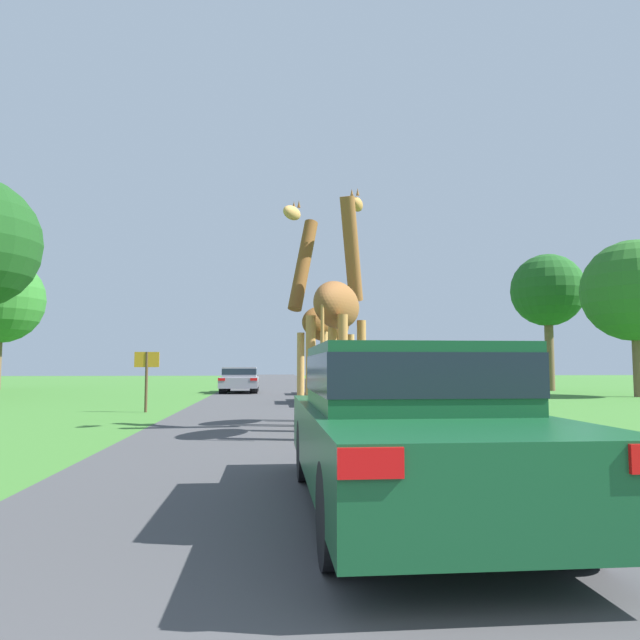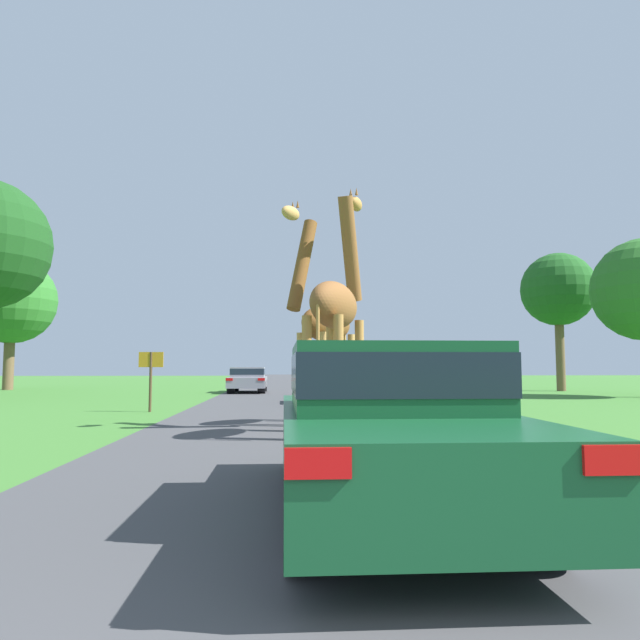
% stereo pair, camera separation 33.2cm
% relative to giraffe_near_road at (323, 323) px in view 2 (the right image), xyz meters
% --- Properties ---
extents(road, '(6.52, 120.00, 0.00)m').
position_rel_giraffe_near_road_xyz_m(road, '(-0.57, 17.27, -2.29)').
color(road, '#424244').
rests_on(road, ground).
extents(giraffe_near_road, '(1.93, 2.34, 4.90)m').
position_rel_giraffe_near_road_xyz_m(giraffe_near_road, '(0.00, 0.00, 0.00)').
color(giraffe_near_road, tan).
rests_on(giraffe_near_road, ground).
extents(giraffe_companion, '(1.54, 2.71, 5.18)m').
position_rel_giraffe_near_road_xyz_m(giraffe_companion, '(0.13, -2.05, 0.14)').
color(giraffe_companion, '#B77F3D').
rests_on(giraffe_companion, ground).
extents(car_lead_maroon, '(1.85, 4.78, 1.51)m').
position_rel_giraffe_near_road_xyz_m(car_lead_maroon, '(0.03, -7.76, -1.49)').
color(car_lead_maroon, '#144C28').
rests_on(car_lead_maroon, ground).
extents(car_queue_right, '(1.99, 4.67, 1.39)m').
position_rel_giraffe_near_road_xyz_m(car_queue_right, '(1.20, 7.43, -1.55)').
color(car_queue_right, black).
rests_on(car_queue_right, ground).
extents(car_queue_left, '(1.99, 4.46, 1.33)m').
position_rel_giraffe_near_road_xyz_m(car_queue_left, '(1.67, 13.59, -1.57)').
color(car_queue_left, maroon).
rests_on(car_queue_left, ground).
extents(car_far_ahead, '(1.83, 3.97, 1.27)m').
position_rel_giraffe_near_road_xyz_m(car_far_ahead, '(-2.68, 15.96, -1.61)').
color(car_far_ahead, gray).
rests_on(car_far_ahead, ground).
extents(tree_left_edge, '(3.91, 3.91, 7.40)m').
position_rel_giraffe_near_road_xyz_m(tree_left_edge, '(13.84, 16.52, 3.10)').
color(tree_left_edge, brown).
rests_on(tree_left_edge, ground).
extents(tree_far_right, '(4.85, 4.85, 7.43)m').
position_rel_giraffe_near_road_xyz_m(tree_far_right, '(-16.22, 19.94, 2.68)').
color(tree_far_right, brown).
rests_on(tree_far_right, ground).
extents(sign_post, '(0.70, 0.08, 1.73)m').
position_rel_giraffe_near_road_xyz_m(sign_post, '(-4.73, 3.84, -1.09)').
color(sign_post, '#4C3823').
rests_on(sign_post, ground).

